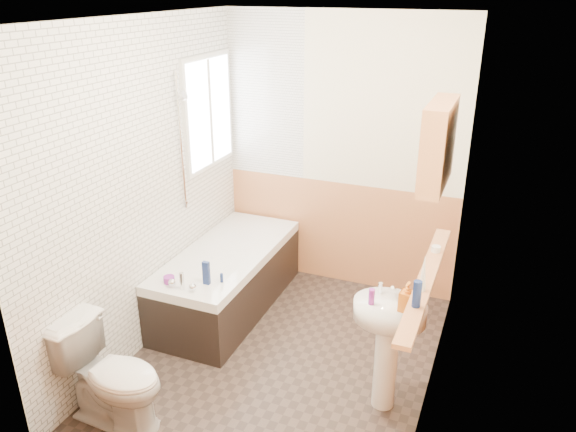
# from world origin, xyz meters

# --- Properties ---
(floor) EXTENTS (2.80, 2.80, 0.00)m
(floor) POSITION_xyz_m (0.00, 0.00, 0.00)
(floor) COLOR #302622
(floor) RESTS_ON ground
(ceiling) EXTENTS (2.80, 2.80, 0.00)m
(ceiling) POSITION_xyz_m (0.00, 0.00, 2.50)
(ceiling) COLOR white
(ceiling) RESTS_ON ground
(wall_back) EXTENTS (2.20, 0.02, 2.50)m
(wall_back) POSITION_xyz_m (0.00, 1.41, 1.25)
(wall_back) COLOR #F5ECCB
(wall_back) RESTS_ON ground
(wall_front) EXTENTS (2.20, 0.02, 2.50)m
(wall_front) POSITION_xyz_m (0.00, -1.41, 1.25)
(wall_front) COLOR #F5ECCB
(wall_front) RESTS_ON ground
(wall_left) EXTENTS (0.02, 2.80, 2.50)m
(wall_left) POSITION_xyz_m (-1.11, 0.00, 1.25)
(wall_left) COLOR #F5ECCB
(wall_left) RESTS_ON ground
(wall_right) EXTENTS (0.02, 2.80, 2.50)m
(wall_right) POSITION_xyz_m (1.11, 0.00, 1.25)
(wall_right) COLOR #F5ECCB
(wall_right) RESTS_ON ground
(wainscot_right) EXTENTS (0.01, 2.80, 1.00)m
(wainscot_right) POSITION_xyz_m (1.09, 0.00, 0.50)
(wainscot_right) COLOR tan
(wainscot_right) RESTS_ON wall_right
(wainscot_back) EXTENTS (2.20, 0.01, 1.00)m
(wainscot_back) POSITION_xyz_m (0.00, 1.39, 0.50)
(wainscot_back) COLOR tan
(wainscot_back) RESTS_ON wall_back
(tile_cladding_left) EXTENTS (0.01, 2.80, 2.50)m
(tile_cladding_left) POSITION_xyz_m (-1.09, 0.00, 1.25)
(tile_cladding_left) COLOR white
(tile_cladding_left) RESTS_ON wall_left
(tile_return_back) EXTENTS (0.75, 0.01, 1.50)m
(tile_return_back) POSITION_xyz_m (-0.73, 1.39, 1.75)
(tile_return_back) COLOR white
(tile_return_back) RESTS_ON wall_back
(window) EXTENTS (0.03, 0.79, 0.99)m
(window) POSITION_xyz_m (-1.06, 0.95, 1.65)
(window) COLOR white
(window) RESTS_ON wall_left
(bathtub) EXTENTS (0.70, 1.63, 0.70)m
(bathtub) POSITION_xyz_m (-0.73, 0.54, 0.29)
(bathtub) COLOR black
(bathtub) RESTS_ON floor
(shower_riser) EXTENTS (0.10, 0.07, 1.12)m
(shower_riser) POSITION_xyz_m (-1.04, 0.45, 1.61)
(shower_riser) COLOR silver
(shower_riser) RESTS_ON wall_left
(toilet) EXTENTS (0.75, 0.44, 0.71)m
(toilet) POSITION_xyz_m (-0.76, -0.99, 0.36)
(toilet) COLOR white
(toilet) RESTS_ON floor
(sink) EXTENTS (0.47, 0.38, 0.92)m
(sink) POSITION_xyz_m (0.84, -0.18, 0.58)
(sink) COLOR white
(sink) RESTS_ON floor
(pine_shelf) EXTENTS (0.10, 1.54, 0.03)m
(pine_shelf) POSITION_xyz_m (1.04, -0.13, 1.00)
(pine_shelf) COLOR tan
(pine_shelf) RESTS_ON wall_right
(medicine_cabinet) EXTENTS (0.14, 0.56, 0.50)m
(medicine_cabinet) POSITION_xyz_m (1.01, -0.04, 1.83)
(medicine_cabinet) COLOR tan
(medicine_cabinet) RESTS_ON wall_right
(foam_can) EXTENTS (0.05, 0.05, 0.16)m
(foam_can) POSITION_xyz_m (1.04, -0.50, 1.10)
(foam_can) COLOR navy
(foam_can) RESTS_ON pine_shelf
(green_bottle) EXTENTS (0.06, 0.06, 0.23)m
(green_bottle) POSITION_xyz_m (1.04, -0.31, 1.13)
(green_bottle) COLOR silver
(green_bottle) RESTS_ON pine_shelf
(black_jar) EXTENTS (0.06, 0.06, 0.04)m
(black_jar) POSITION_xyz_m (1.04, 0.24, 1.04)
(black_jar) COLOR silver
(black_jar) RESTS_ON pine_shelf
(soap_bottle) EXTENTS (0.12, 0.21, 0.09)m
(soap_bottle) POSITION_xyz_m (0.95, -0.23, 0.86)
(soap_bottle) COLOR orange
(soap_bottle) RESTS_ON sink
(clear_bottle) EXTENTS (0.05, 0.05, 0.11)m
(clear_bottle) POSITION_xyz_m (0.73, -0.24, 0.86)
(clear_bottle) COLOR purple
(clear_bottle) RESTS_ON sink
(blue_gel) EXTENTS (0.05, 0.03, 0.19)m
(blue_gel) POSITION_xyz_m (-0.60, -0.02, 0.65)
(blue_gel) COLOR navy
(blue_gel) RESTS_ON bathtub
(cream_jar) EXTENTS (0.10, 0.10, 0.05)m
(cream_jar) POSITION_xyz_m (-0.88, -0.12, 0.58)
(cream_jar) COLOR purple
(cream_jar) RESTS_ON bathtub
(orange_bottle) EXTENTS (0.03, 0.03, 0.07)m
(orange_bottle) POSITION_xyz_m (-0.51, 0.04, 0.59)
(orange_bottle) COLOR navy
(orange_bottle) RESTS_ON bathtub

